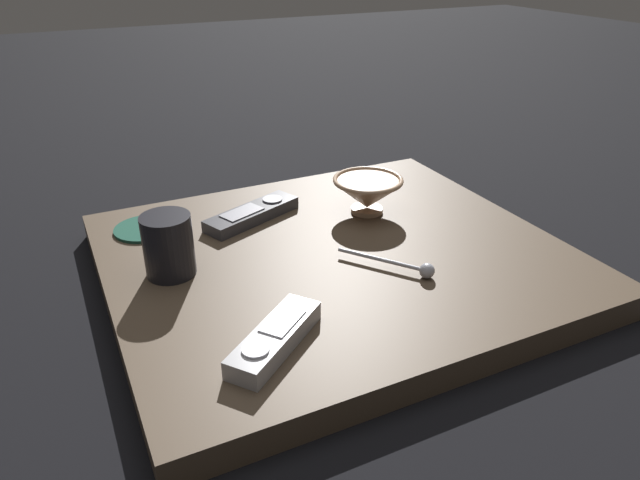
% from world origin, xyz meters
% --- Properties ---
extents(ground_plane, '(6.00, 6.00, 0.00)m').
position_xyz_m(ground_plane, '(0.00, 0.00, 0.00)').
color(ground_plane, black).
extents(table, '(0.60, 0.68, 0.04)m').
position_xyz_m(table, '(0.00, 0.00, 0.02)').
color(table, '#4C3D2D').
rests_on(table, ground).
extents(cereal_bowl, '(0.12, 0.12, 0.06)m').
position_xyz_m(cereal_bowl, '(-0.10, 0.11, 0.08)').
color(cereal_bowl, tan).
rests_on(cereal_bowl, table).
extents(coffee_mug, '(0.07, 0.07, 0.09)m').
position_xyz_m(coffee_mug, '(-0.04, -0.24, 0.09)').
color(coffee_mug, black).
rests_on(coffee_mug, table).
extents(teaspoon, '(0.12, 0.10, 0.02)m').
position_xyz_m(teaspoon, '(0.11, 0.07, 0.05)').
color(teaspoon, '#A3A5B2').
rests_on(teaspoon, table).
extents(tv_remote_near, '(0.11, 0.18, 0.02)m').
position_xyz_m(tv_remote_near, '(-0.16, -0.08, 0.05)').
color(tv_remote_near, '#38383D').
rests_on(tv_remote_near, table).
extents(tv_remote_far, '(0.13, 0.15, 0.03)m').
position_xyz_m(tv_remote_far, '(0.18, -0.17, 0.05)').
color(tv_remote_far, '#9E9EA3').
rests_on(tv_remote_far, table).
extents(drink_coaster, '(0.10, 0.10, 0.01)m').
position_xyz_m(drink_coaster, '(-0.20, -0.25, 0.04)').
color(drink_coaster, '#194738').
rests_on(drink_coaster, table).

